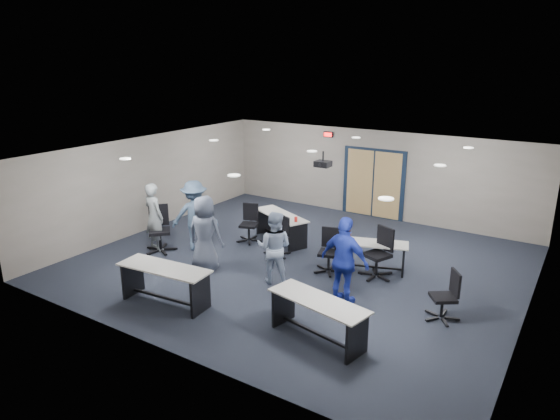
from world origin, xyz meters
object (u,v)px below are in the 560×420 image
Objects in this scene: table_back_left at (281,223)px; person_back at (195,215)px; table_back_right at (369,251)px; chair_loose_left at (159,229)px; chair_back_d at (377,253)px; chair_loose_right at (443,296)px; person_navy at (345,261)px; table_front_left at (165,279)px; chair_back_b at (277,237)px; chair_back_a at (249,224)px; person_gray at (154,217)px; chair_back_c at (329,251)px; person_lightblue at (274,247)px; person_plaid at (205,233)px; table_front_right at (318,313)px.

person_back is at bearing -108.29° from table_back_left.
table_back_right is 5.29m from chair_loose_left.
person_back reaches higher than chair_back_d.
chair_loose_left reaches higher than chair_loose_right.
person_navy is (-0.07, -1.56, 0.34)m from chair_back_d.
chair_back_b reaches higher than table_front_left.
chair_back_a reaches higher than table_back_left.
chair_back_c is at bearing -154.04° from person_gray.
chair_back_d is at bearing 26.57° from chair_back_b.
person_gray is (-0.21, 0.04, 0.29)m from chair_loose_left.
person_lightblue is (-0.77, -1.12, 0.30)m from chair_back_c.
person_lightblue is 2.90m from person_back.
person_gray is 3.67m from person_lightblue.
person_lightblue is (0.78, -1.32, 0.31)m from chair_back_b.
chair_loose_left is at bearing 178.79° from chair_back_c.
table_back_left is 1.09× the size of person_plaid.
person_back is at bearing -131.84° from person_gray.
table_front_right is 1.94× the size of chair_back_b.
chair_back_a is 1.28m from chair_back_b.
person_navy reaches higher than table_front_right.
chair_back_b reaches higher than chair_loose_right.
table_front_left is 2.03× the size of chair_loose_right.
person_gray is at bearing -17.70° from person_plaid.
person_back is at bearing 115.12° from table_front_left.
chair_back_b is (0.49, -0.95, -0.01)m from table_back_left.
table_front_right is at bearing -23.35° from chair_back_b.
person_navy is at bearing 131.84° from person_back.
person_gray is 1.94m from person_plaid.
chair_back_d is (2.59, 0.15, 0.07)m from chair_back_b.
person_back is at bearing 1.10° from chair_loose_left.
table_front_right is 5.01m from table_back_left.
person_gray is at bearing -122.79° from chair_loose_right.
table_front_left is at bearing -87.67° from chair_loose_left.
table_back_left is 1.90× the size of chair_back_a.
chair_loose_right is 1.95m from person_navy.
chair_back_b is at bearing -37.90° from table_back_left.
person_back is (-2.84, 0.61, 0.09)m from person_lightblue.
person_lightblue reaches higher than chair_back_a.
chair_loose_left reaches higher than chair_back_a.
chair_loose_left is (-4.99, -1.77, 0.11)m from table_back_right.
person_lightblue is (3.67, 0.01, -0.07)m from person_gray.
table_back_right is at bearing 161.47° from chair_back_d.
chair_back_a is at bearing -119.48° from table_back_left.
chair_back_d is at bearing 10.32° from table_back_left.
chair_loose_left reaches higher than table_back_right.
table_front_right is 1.11× the size of person_plaid.
chair_loose_right is (2.07, -1.39, 0.01)m from table_back_right.
chair_back_d is at bearing -157.99° from chair_loose_right.
chair_back_c is at bearing -141.13° from chair_loose_right.
person_plaid is at bearing -119.17° from chair_loose_right.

